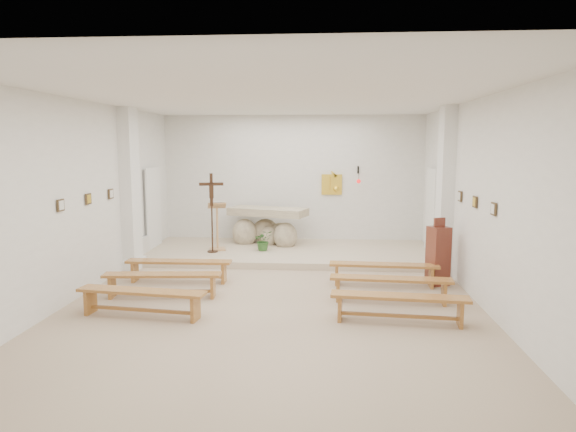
# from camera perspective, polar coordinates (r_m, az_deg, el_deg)

# --- Properties ---
(ground) EXTENTS (7.00, 10.00, 0.00)m
(ground) POSITION_cam_1_polar(r_m,az_deg,el_deg) (9.31, -1.38, -8.96)
(ground) COLOR tan
(ground) RESTS_ON ground
(wall_left) EXTENTS (0.02, 10.00, 3.50)m
(wall_left) POSITION_cam_1_polar(r_m,az_deg,el_deg) (9.93, -21.91, 1.83)
(wall_left) COLOR white
(wall_left) RESTS_ON ground
(wall_right) EXTENTS (0.02, 10.00, 3.50)m
(wall_right) POSITION_cam_1_polar(r_m,az_deg,el_deg) (9.31, 20.52, 1.53)
(wall_right) COLOR white
(wall_right) RESTS_ON ground
(wall_back) EXTENTS (7.00, 0.02, 3.50)m
(wall_back) POSITION_cam_1_polar(r_m,az_deg,el_deg) (13.92, 0.55, 3.96)
(wall_back) COLOR white
(wall_back) RESTS_ON ground
(ceiling) EXTENTS (7.00, 10.00, 0.02)m
(ceiling) POSITION_cam_1_polar(r_m,az_deg,el_deg) (8.95, -1.45, 12.95)
(ceiling) COLOR silver
(ceiling) RESTS_ON wall_back
(sanctuary_platform) EXTENTS (6.98, 3.00, 0.15)m
(sanctuary_platform) POSITION_cam_1_polar(r_m,az_deg,el_deg) (12.68, 0.12, -4.07)
(sanctuary_platform) COLOR #B4A68B
(sanctuary_platform) RESTS_ON ground
(pilaster_left) EXTENTS (0.26, 0.55, 3.50)m
(pilaster_left) POSITION_cam_1_polar(r_m,az_deg,el_deg) (11.70, -17.12, 2.88)
(pilaster_left) COLOR white
(pilaster_left) RESTS_ON ground
(pilaster_right) EXTENTS (0.26, 0.55, 3.50)m
(pilaster_right) POSITION_cam_1_polar(r_m,az_deg,el_deg) (11.20, 17.06, 2.67)
(pilaster_right) COLOR white
(pilaster_right) RESTS_ON ground
(gold_wall_relief) EXTENTS (0.55, 0.04, 0.55)m
(gold_wall_relief) POSITION_cam_1_polar(r_m,az_deg,el_deg) (13.88, 4.88, 3.51)
(gold_wall_relief) COLOR yellow
(gold_wall_relief) RESTS_ON wall_back
(sanctuary_lamp) EXTENTS (0.11, 0.36, 0.44)m
(sanctuary_lamp) POSITION_cam_1_polar(r_m,az_deg,el_deg) (13.64, 7.85, 4.06)
(sanctuary_lamp) COLOR black
(sanctuary_lamp) RESTS_ON wall_back
(station_frame_left_front) EXTENTS (0.03, 0.20, 0.20)m
(station_frame_left_front) POSITION_cam_1_polar(r_m,az_deg,el_deg) (9.21, -23.95, 1.10)
(station_frame_left_front) COLOR #44331E
(station_frame_left_front) RESTS_ON wall_left
(station_frame_left_mid) EXTENTS (0.03, 0.20, 0.20)m
(station_frame_left_mid) POSITION_cam_1_polar(r_m,az_deg,el_deg) (10.10, -21.31, 1.78)
(station_frame_left_mid) COLOR #44331E
(station_frame_left_mid) RESTS_ON wall_left
(station_frame_left_rear) EXTENTS (0.03, 0.20, 0.20)m
(station_frame_left_rear) POSITION_cam_1_polar(r_m,az_deg,el_deg) (11.01, -19.09, 2.34)
(station_frame_left_rear) COLOR #44331E
(station_frame_left_rear) RESTS_ON wall_left
(station_frame_right_front) EXTENTS (0.03, 0.20, 0.20)m
(station_frame_right_front) POSITION_cam_1_polar(r_m,az_deg,el_deg) (8.54, 21.88, 0.74)
(station_frame_right_front) COLOR #44331E
(station_frame_right_front) RESTS_ON wall_right
(station_frame_right_mid) EXTENTS (0.03, 0.20, 0.20)m
(station_frame_right_mid) POSITION_cam_1_polar(r_m,az_deg,el_deg) (9.49, 20.05, 1.49)
(station_frame_right_mid) COLOR #44331E
(station_frame_right_mid) RESTS_ON wall_right
(station_frame_right_rear) EXTENTS (0.03, 0.20, 0.20)m
(station_frame_right_rear) POSITION_cam_1_polar(r_m,az_deg,el_deg) (10.45, 18.56, 2.10)
(station_frame_right_rear) COLOR #44331E
(station_frame_right_rear) RESTS_ON wall_right
(radiator_left) EXTENTS (0.10, 0.85, 0.52)m
(radiator_left) POSITION_cam_1_polar(r_m,az_deg,el_deg) (12.58, -15.95, -3.57)
(radiator_left) COLOR silver
(radiator_left) RESTS_ON ground
(radiator_right) EXTENTS (0.10, 0.85, 0.52)m
(radiator_right) POSITION_cam_1_polar(r_m,az_deg,el_deg) (12.10, 16.32, -4.02)
(radiator_right) COLOR silver
(radiator_right) RESTS_ON ground
(altar) EXTENTS (2.15, 1.35, 1.03)m
(altar) POSITION_cam_1_polar(r_m,az_deg,el_deg) (13.35, -2.33, -1.41)
(altar) COLOR beige
(altar) RESTS_ON sanctuary_platform
(lectern) EXTENTS (0.51, 0.46, 1.22)m
(lectern) POSITION_cam_1_polar(r_m,az_deg,el_deg) (12.62, -7.87, -1.09)
(lectern) COLOR tan
(lectern) RESTS_ON sanctuary_platform
(crucifix_stand) EXTENTS (0.57, 0.25, 1.89)m
(crucifix_stand) POSITION_cam_1_polar(r_m,az_deg,el_deg) (12.32, -8.47, 1.00)
(crucifix_stand) COLOR #321D10
(crucifix_stand) RESTS_ON sanctuary_platform
(potted_plant) EXTENTS (0.54, 0.50, 0.50)m
(potted_plant) POSITION_cam_1_polar(r_m,az_deg,el_deg) (12.51, -2.75, -2.72)
(potted_plant) COLOR #2D5C24
(potted_plant) RESTS_ON sanctuary_platform
(donation_pedestal) EXTENTS (0.46, 0.46, 1.32)m
(donation_pedestal) POSITION_cam_1_polar(r_m,az_deg,el_deg) (10.39, 16.34, -4.21)
(donation_pedestal) COLOR maroon
(donation_pedestal) RESTS_ON ground
(bench_left_front) EXTENTS (2.08, 0.35, 0.44)m
(bench_left_front) POSITION_cam_1_polar(r_m,az_deg,el_deg) (10.42, -12.02, -5.43)
(bench_left_front) COLOR #AF7533
(bench_left_front) RESTS_ON ground
(bench_right_front) EXTENTS (2.09, 0.43, 0.44)m
(bench_right_front) POSITION_cam_1_polar(r_m,az_deg,el_deg) (10.09, 10.58, -5.84)
(bench_right_front) COLOR #AF7533
(bench_right_front) RESTS_ON ground
(bench_left_second) EXTENTS (2.10, 0.50, 0.44)m
(bench_left_second) POSITION_cam_1_polar(r_m,az_deg,el_deg) (9.45, -13.79, -6.87)
(bench_left_second) COLOR #AF7533
(bench_left_second) RESTS_ON ground
(bench_right_second) EXTENTS (2.10, 0.47, 0.44)m
(bench_right_second) POSITION_cam_1_polar(r_m,az_deg,el_deg) (9.08, 11.32, -7.40)
(bench_right_second) COLOR #AF7533
(bench_right_second) RESTS_ON ground
(bench_left_third) EXTENTS (2.10, 0.59, 0.44)m
(bench_left_third) POSITION_cam_1_polar(r_m,az_deg,el_deg) (8.50, -15.97, -8.62)
(bench_left_third) COLOR #AF7533
(bench_left_third) RESTS_ON ground
(bench_right_third) EXTENTS (2.10, 0.51, 0.44)m
(bench_right_third) POSITION_cam_1_polar(r_m,az_deg,el_deg) (8.08, 12.26, -9.34)
(bench_right_third) COLOR #AF7533
(bench_right_third) RESTS_ON ground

